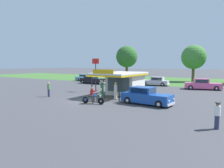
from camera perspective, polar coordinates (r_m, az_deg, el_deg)
ground_plane at (r=21.14m, az=-6.58°, el=-4.63°), size 300.00×300.00×0.00m
grass_verge_strip at (r=48.29m, az=15.82°, el=0.93°), size 120.00×24.00×0.01m
service_station_kiosk at (r=25.01m, az=3.47°, el=0.67°), size 4.35×7.25×3.20m
gas_pump_nearside at (r=22.45m, az=-2.84°, el=-1.67°), size 0.44×0.44×1.98m
gas_pump_offside at (r=21.52m, az=1.04°, el=-2.16°), size 0.44×0.44×1.84m
motorcycle_with_rider at (r=19.25m, az=-5.45°, el=-3.65°), size 2.29×0.72×1.58m
featured_classic_sedan at (r=19.22m, az=9.54°, el=-3.47°), size 4.98×2.21×1.61m
parked_car_back_row_centre_left at (r=32.94m, az=24.15°, el=-0.18°), size 5.49×2.92×1.59m
parked_car_back_row_far_left at (r=36.56m, az=12.17°, el=0.69°), size 4.93×2.06×1.53m
parked_car_back_row_centre at (r=39.55m, az=-5.64°, el=1.17°), size 5.48×2.38×1.53m
parked_car_second_row_spare at (r=45.96m, az=-7.35°, el=1.73°), size 5.23×2.34×1.52m
parked_car_back_row_right at (r=36.59m, az=2.52°, el=0.79°), size 5.41×2.55×1.52m
bystander_admiring_sedan at (r=24.38m, az=-17.42°, el=-1.36°), size 0.34×0.34×1.70m
bystander_leaning_by_kiosk at (r=13.20m, az=27.55°, el=-7.70°), size 0.35×0.35×1.58m
tree_oak_left at (r=47.25m, az=4.05°, el=7.51°), size 4.96×4.96×7.97m
tree_oak_right at (r=46.97m, az=22.05°, el=7.02°), size 5.16×5.16×7.86m
roadside_pole_sign at (r=27.92m, az=-4.64°, el=4.26°), size 1.10×0.12×4.51m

